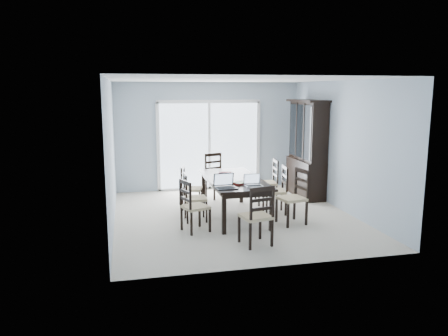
{
  "coord_description": "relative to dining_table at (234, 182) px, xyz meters",
  "views": [
    {
      "loc": [
        -1.99,
        -7.91,
        2.41
      ],
      "look_at": [
        -0.19,
        0.0,
        0.96
      ],
      "focal_mm": 35.0,
      "sensor_mm": 36.0,
      "label": 1
    }
  ],
  "objects": [
    {
      "name": "floor",
      "position": [
        0.0,
        0.0,
        -0.67
      ],
      "size": [
        5.0,
        5.0,
        0.0
      ],
      "primitive_type": "plane",
      "color": "beige",
      "rests_on": "ground"
    },
    {
      "name": "ceiling",
      "position": [
        0.0,
        0.0,
        1.93
      ],
      "size": [
        5.0,
        5.0,
        0.0
      ],
      "primitive_type": "plane",
      "rotation": [
        3.14,
        0.0,
        0.0
      ],
      "color": "white",
      "rests_on": "back_wall"
    },
    {
      "name": "back_wall",
      "position": [
        0.0,
        2.5,
        0.63
      ],
      "size": [
        4.5,
        0.02,
        2.6
      ],
      "primitive_type": "cube",
      "color": "#A2B2C1",
      "rests_on": "floor"
    },
    {
      "name": "wall_left",
      "position": [
        -2.25,
        0.0,
        0.63
      ],
      "size": [
        0.02,
        5.0,
        2.6
      ],
      "primitive_type": "cube",
      "color": "#A2B2C1",
      "rests_on": "floor"
    },
    {
      "name": "wall_right",
      "position": [
        2.25,
        0.0,
        0.63
      ],
      "size": [
        0.02,
        5.0,
        2.6
      ],
      "primitive_type": "cube",
      "color": "#A2B2C1",
      "rests_on": "floor"
    },
    {
      "name": "balcony",
      "position": [
        0.0,
        3.5,
        -0.72
      ],
      "size": [
        4.5,
        2.0,
        0.1
      ],
      "primitive_type": "cube",
      "color": "gray",
      "rests_on": "ground"
    },
    {
      "name": "railing",
      "position": [
        0.0,
        4.5,
        -0.12
      ],
      "size": [
        4.5,
        0.06,
        1.1
      ],
      "primitive_type": "cube",
      "color": "#99999E",
      "rests_on": "balcony"
    },
    {
      "name": "dining_table",
      "position": [
        0.0,
        0.0,
        0.0
      ],
      "size": [
        1.0,
        2.2,
        0.75
      ],
      "color": "black",
      "rests_on": "floor"
    },
    {
      "name": "china_hutch",
      "position": [
        2.02,
        1.25,
        0.4
      ],
      "size": [
        0.5,
        1.38,
        2.2
      ],
      "color": "black",
      "rests_on": "floor"
    },
    {
      "name": "sliding_door",
      "position": [
        0.0,
        2.48,
        0.41
      ],
      "size": [
        2.52,
        0.05,
        2.18
      ],
      "color": "silver",
      "rests_on": "floor"
    },
    {
      "name": "chair_left_near",
      "position": [
        -0.95,
        -0.76,
        -0.11
      ],
      "size": [
        0.52,
        0.51,
        1.06
      ],
      "rotation": [
        0.0,
        0.0,
        -1.22
      ],
      "color": "black",
      "rests_on": "floor"
    },
    {
      "name": "chair_left_mid",
      "position": [
        -0.85,
        -0.11,
        -0.12
      ],
      "size": [
        0.41,
        0.4,
        1.04
      ],
      "rotation": [
        0.0,
        0.0,
        -1.59
      ],
      "color": "black",
      "rests_on": "floor"
    },
    {
      "name": "chair_left_far",
      "position": [
        -0.78,
        0.76,
        -0.13
      ],
      "size": [
        0.49,
        0.48,
        1.02
      ],
      "rotation": [
        0.0,
        0.0,
        -1.87
      ],
      "color": "black",
      "rests_on": "floor"
    },
    {
      "name": "chair_right_near",
      "position": [
        1.01,
        -0.67,
        -0.06
      ],
      "size": [
        0.52,
        0.51,
        1.15
      ],
      "rotation": [
        0.0,
        0.0,
        1.77
      ],
      "color": "black",
      "rests_on": "floor"
    },
    {
      "name": "chair_right_mid",
      "position": [
        0.93,
        0.01,
        -0.09
      ],
      "size": [
        0.48,
        0.46,
        1.1
      ],
      "rotation": [
        0.0,
        0.0,
        1.44
      ],
      "color": "black",
      "rests_on": "floor"
    },
    {
      "name": "chair_right_far",
      "position": [
        1.0,
        0.77,
        -0.09
      ],
      "size": [
        0.47,
        0.46,
        1.11
      ],
      "rotation": [
        0.0,
        0.0,
        1.47
      ],
      "color": "black",
      "rests_on": "floor"
    },
    {
      "name": "chair_end_near",
      "position": [
        -0.03,
        -1.69,
        -0.08
      ],
      "size": [
        0.5,
        0.51,
        1.13
      ],
      "rotation": [
        0.0,
        0.0,
        0.2
      ],
      "color": "black",
      "rests_on": "floor"
    },
    {
      "name": "chair_end_far",
      "position": [
        -0.02,
        1.64,
        -0.07
      ],
      "size": [
        0.55,
        0.55,
        1.15
      ],
      "rotation": [
        0.0,
        0.0,
        3.45
      ],
      "color": "black",
      "rests_on": "floor"
    },
    {
      "name": "laptop_dark",
      "position": [
        -0.34,
        -0.83,
        0.14
      ],
      "size": [
        0.38,
        0.28,
        0.25
      ],
      "rotation": [
        0.0,
        0.0,
        0.08
      ],
      "color": "black",
      "rests_on": "dining_table"
    },
    {
      "name": "laptop_silver",
      "position": [
        0.17,
        -0.77,
        0.13
      ],
      "size": [
        0.31,
        0.22,
        0.21
      ],
      "rotation": [
        0.0,
        0.0,
        0.0
      ],
      "color": "silver",
      "rests_on": "dining_table"
    },
    {
      "name": "book_stack",
      "position": [
        -0.02,
        -0.53,
        0.1
      ],
      "size": [
        0.29,
        0.27,
        0.04
      ],
      "rotation": [
        0.0,
        0.0,
        0.35
      ],
      "color": "maroon",
      "rests_on": "dining_table"
    },
    {
      "name": "cell_phone",
      "position": [
        0.1,
        -1.0,
        0.08
      ],
      "size": [
        0.13,
        0.07,
        0.01
      ],
      "primitive_type": "cube",
      "rotation": [
        0.0,
        0.0,
        0.15
      ],
      "color": "black",
      "rests_on": "dining_table"
    },
    {
      "name": "game_box",
      "position": [
        -0.09,
        0.36,
        0.11
      ],
      "size": [
        0.27,
        0.17,
        0.06
      ],
      "primitive_type": "cube",
      "rotation": [
        0.0,
        0.0,
        -0.21
      ],
      "color": "#4D0F1B",
      "rests_on": "dining_table"
    },
    {
      "name": "hot_tub",
      "position": [
        -0.79,
        3.68,
        -0.15
      ],
      "size": [
        2.28,
        2.1,
        1.04
      ],
      "rotation": [
        0.0,
        0.0,
        -0.18
      ],
      "color": "brown",
      "rests_on": "balcony"
    }
  ]
}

